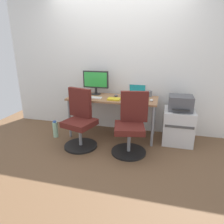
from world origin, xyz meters
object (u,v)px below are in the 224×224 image
coffee_mug (80,93)px  office_chair_right (131,126)px  desktop_monitor (96,81)px  printer (181,103)px  side_cabinet (178,126)px  office_chair_left (80,121)px  water_bottle_on_floor (55,129)px  open_laptop (137,94)px

coffee_mug → office_chair_right: bearing=-25.2°
desktop_monitor → coffee_mug: desktop_monitor is taller
printer → coffee_mug: 1.75m
office_chair_right → coffee_mug: office_chair_right is taller
coffee_mug → side_cabinet: bearing=1.7°
office_chair_right → side_cabinet: 0.91m
office_chair_left → side_cabinet: (1.56, 0.53, -0.14)m
side_cabinet → coffee_mug: bearing=-178.3°
printer → water_bottle_on_floor: size_ratio=1.29×
desktop_monitor → coffee_mug: (-0.24, -0.19, -0.20)m
office_chair_left → water_bottle_on_floor: bearing=163.2°
side_cabinet → water_bottle_on_floor: (-2.13, -0.36, -0.14)m
office_chair_right → side_cabinet: office_chair_right is taller
side_cabinet → coffee_mug: 1.81m
water_bottle_on_floor → open_laptop: bearing=18.7°
open_laptop → desktop_monitor: bearing=178.3°
office_chair_left → side_cabinet: 1.66m
open_laptop → office_chair_right: bearing=-88.9°
office_chair_left → printer: bearing=18.8°
water_bottle_on_floor → coffee_mug: (0.38, 0.31, 0.62)m
office_chair_right → side_cabinet: (0.73, 0.53, -0.14)m
side_cabinet → office_chair_right: bearing=-144.0°
printer → desktop_monitor: 1.54m
office_chair_left → side_cabinet: bearing=18.8°
side_cabinet → printer: 0.41m
printer → desktop_monitor: size_ratio=0.83×
office_chair_right → water_bottle_on_floor: bearing=173.0°
printer → open_laptop: 0.75m
printer → open_laptop: bearing=171.3°
office_chair_right → office_chair_left: bearing=-179.9°
side_cabinet → printer: size_ratio=1.44×
office_chair_right → printer: 0.94m
printer → coffee_mug: bearing=-178.3°
office_chair_right → desktop_monitor: 1.16m
side_cabinet → water_bottle_on_floor: size_ratio=1.86×
open_laptop → coffee_mug: size_ratio=3.37×
office_chair_left → office_chair_right: size_ratio=1.00×
water_bottle_on_floor → coffee_mug: coffee_mug is taller
office_chair_left → office_chair_right: same height
office_chair_right → printer: bearing=36.0°
coffee_mug → desktop_monitor: bearing=37.8°
desktop_monitor → water_bottle_on_floor: bearing=-141.7°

